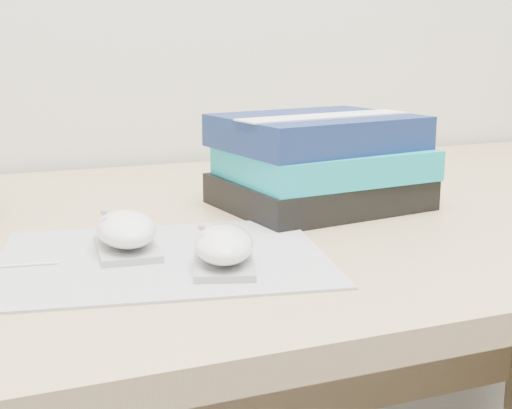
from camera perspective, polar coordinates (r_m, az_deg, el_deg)
name	(u,v)px	position (r m, az deg, el deg)	size (l,w,h in m)	color
desk	(251,358)	(1.06, -0.43, -12.21)	(1.60, 0.80, 0.73)	tan
mousepad	(163,258)	(0.73, -7.43, -4.23)	(0.33, 0.25, 0.00)	gray
mouse_rear	(126,232)	(0.75, -10.35, -2.16)	(0.07, 0.12, 0.05)	#9C9C9F
mouse_front	(224,247)	(0.69, -2.60, -3.42)	(0.09, 0.12, 0.04)	#98989A
book_stack	(320,162)	(0.94, 5.12, 3.42)	(0.27, 0.23, 0.12)	black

